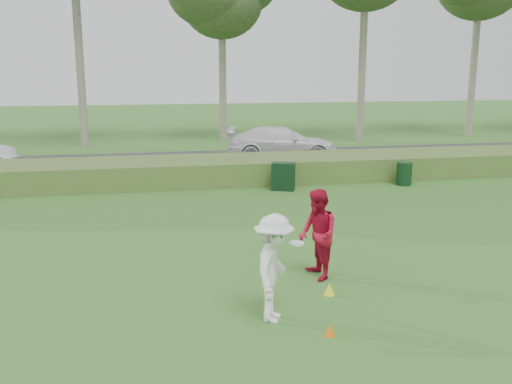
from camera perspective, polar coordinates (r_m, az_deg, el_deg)
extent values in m
plane|color=#2D6722|center=(11.18, 4.03, -10.91)|extent=(120.00, 120.00, 0.00)
cube|color=#466829|center=(22.42, -3.95, 2.20)|extent=(80.00, 3.00, 0.90)
cube|color=#2D2D2D|center=(27.39, -5.27, 3.16)|extent=(80.00, 6.00, 0.06)
cylinder|color=gray|center=(33.22, -17.57, 17.64)|extent=(0.44, 0.44, 15.50)
cylinder|color=gray|center=(34.74, -3.40, 14.61)|extent=(0.44, 0.44, 11.50)
cylinder|color=gray|center=(34.90, 10.75, 16.47)|extent=(0.44, 0.44, 14.00)
cylinder|color=gray|center=(39.63, 21.19, 15.00)|extent=(0.44, 0.44, 13.50)
imported|color=white|center=(10.07, 1.83, -7.62)|extent=(1.18, 1.44, 1.94)
cylinder|color=white|center=(10.03, 4.08, -5.14)|extent=(0.27, 0.27, 0.03)
imported|color=#B50F2C|center=(12.10, 6.18, -4.26)|extent=(0.80, 0.99, 1.93)
cone|color=orange|center=(9.91, 7.41, -13.50)|extent=(0.19, 0.19, 0.21)
cone|color=#FBF21A|center=(11.52, 7.35, -9.59)|extent=(0.22, 0.22, 0.24)
cube|color=black|center=(20.79, 2.76, 1.56)|extent=(0.94, 0.78, 1.01)
cylinder|color=black|center=(22.40, 14.59, 1.79)|extent=(0.61, 0.61, 0.88)
imported|color=white|center=(27.61, 2.63, 4.93)|extent=(5.58, 3.17, 1.52)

